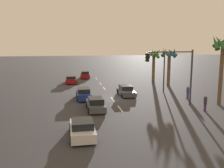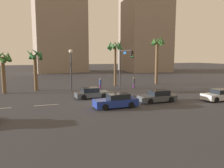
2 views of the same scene
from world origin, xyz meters
name	(u,v)px [view 1 (image 1 of 2)]	position (x,y,z in m)	size (l,w,h in m)	color
ground_plane	(112,98)	(0.00, 0.00, 0.00)	(220.00, 220.00, 0.00)	#333338
lane_stripe_0	(96,78)	(-18.00, 0.00, 0.01)	(2.53, 0.14, 0.01)	silver
lane_stripe_1	(100,84)	(-11.47, 0.00, 0.01)	(2.48, 0.14, 0.01)	silver
lane_stripe_2	(104,88)	(-6.81, 0.00, 0.01)	(2.55, 0.14, 0.01)	silver
lane_stripe_3	(113,99)	(0.88, 0.00, 0.01)	(2.52, 0.14, 0.01)	silver
lane_stripe_4	(120,109)	(5.37, 0.00, 0.01)	(2.59, 0.14, 0.01)	silver
car_0	(96,104)	(5.33, -2.65, 0.62)	(4.36, 1.85, 1.36)	#474C51
car_1	(126,91)	(-1.22, 2.17, 0.62)	(4.19, 1.96, 1.34)	#474C51
car_2	(82,129)	(12.65, -4.44, 0.62)	(4.04, 1.93, 1.34)	silver
car_3	(71,80)	(-13.05, -5.05, 0.62)	(4.28, 1.94, 1.32)	maroon
car_4	(85,75)	(-18.81, -2.20, 0.66)	(3.98, 1.85, 1.44)	maroon
car_5	(84,94)	(-0.14, -3.60, 0.66)	(4.51, 1.82, 1.43)	navy
traffic_signal	(176,68)	(4.92, 6.37, 4.28)	(0.58, 5.44, 6.27)	#38383D
streetlamp	(164,62)	(-2.72, 8.08, 4.33)	(0.56, 0.56, 6.18)	#2D2D33
pedestrian_0	(188,92)	(2.12, 9.38, 0.89)	(0.41, 0.41, 1.69)	#59266B
pedestrian_1	(205,102)	(7.67, 8.52, 0.90)	(0.41, 0.41, 1.71)	#59266B
palm_tree_0	(222,51)	(5.49, 11.51, 6.13)	(2.76, 2.77, 8.04)	brown
palm_tree_2	(169,59)	(-7.57, 10.79, 4.45)	(2.62, 2.69, 6.43)	brown
palm_tree_3	(154,58)	(-11.85, 9.74, 4.31)	(2.48, 2.83, 6.08)	brown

